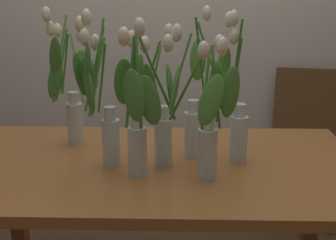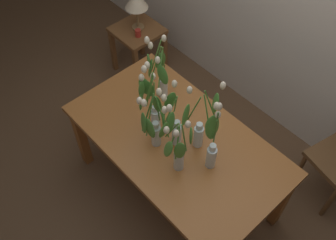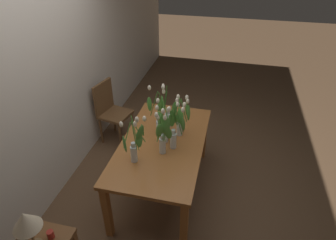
# 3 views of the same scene
# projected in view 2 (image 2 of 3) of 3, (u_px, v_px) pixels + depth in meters

# --- Properties ---
(ground_plane) EXTENTS (18.00, 18.00, 0.00)m
(ground_plane) POSITION_uv_depth(u_px,v_px,m) (175.00, 188.00, 3.30)
(ground_plane) COLOR brown
(dining_table) EXTENTS (1.60, 0.90, 0.74)m
(dining_table) POSITION_uv_depth(u_px,v_px,m) (177.00, 146.00, 2.80)
(dining_table) COLOR #A3602D
(dining_table) RESTS_ON ground
(tulip_vase_0) EXTENTS (0.18, 0.20, 0.51)m
(tulip_vase_0) POSITION_uv_depth(u_px,v_px,m) (174.00, 125.00, 2.57)
(tulip_vase_0) COLOR silver
(tulip_vase_0) RESTS_ON dining_table
(tulip_vase_1) EXTENTS (0.26, 0.25, 0.59)m
(tulip_vase_1) POSITION_uv_depth(u_px,v_px,m) (201.00, 125.00, 2.53)
(tulip_vase_1) COLOR silver
(tulip_vase_1) RESTS_ON dining_table
(tulip_vase_2) EXTENTS (0.26, 0.23, 0.50)m
(tulip_vase_2) POSITION_uv_depth(u_px,v_px,m) (177.00, 149.00, 2.40)
(tulip_vase_2) COLOR silver
(tulip_vase_2) RESTS_ON dining_table
(tulip_vase_3) EXTENTS (0.24, 0.22, 0.56)m
(tulip_vase_3) POSITION_uv_depth(u_px,v_px,m) (155.00, 126.00, 2.51)
(tulip_vase_3) COLOR silver
(tulip_vase_3) RESTS_ON dining_table
(tulip_vase_4) EXTENTS (0.27, 0.24, 0.58)m
(tulip_vase_4) POSITION_uv_depth(u_px,v_px,m) (160.00, 75.00, 2.79)
(tulip_vase_4) COLOR silver
(tulip_vase_4) RESTS_ON dining_table
(tulip_vase_5) EXTENTS (0.15, 0.12, 0.57)m
(tulip_vase_5) POSITION_uv_depth(u_px,v_px,m) (212.00, 147.00, 2.46)
(tulip_vase_5) COLOR silver
(tulip_vase_5) RESTS_ON dining_table
(tulip_vase_6) EXTENTS (0.17, 0.19, 0.58)m
(tulip_vase_6) POSITION_uv_depth(u_px,v_px,m) (151.00, 103.00, 2.61)
(tulip_vase_6) COLOR silver
(tulip_vase_6) RESTS_ON dining_table
(side_table) EXTENTS (0.44, 0.44, 0.55)m
(side_table) POSITION_uv_depth(u_px,v_px,m) (138.00, 38.00, 3.87)
(side_table) COLOR brown
(side_table) RESTS_ON ground
(table_lamp) EXTENTS (0.22, 0.22, 0.40)m
(table_lamp) POSITION_uv_depth(u_px,v_px,m) (136.00, 1.00, 3.55)
(table_lamp) COLOR olive
(table_lamp) RESTS_ON side_table
(pillar_candle) EXTENTS (0.06, 0.06, 0.07)m
(pillar_candle) POSITION_uv_depth(u_px,v_px,m) (138.00, 33.00, 3.68)
(pillar_candle) COLOR #B72D23
(pillar_candle) RESTS_ON side_table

